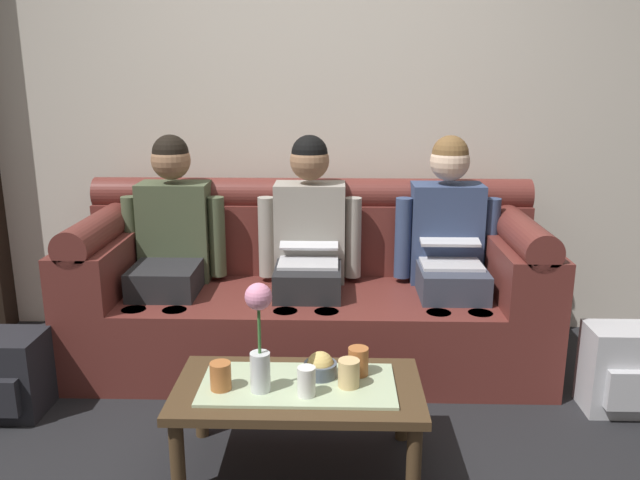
{
  "coord_description": "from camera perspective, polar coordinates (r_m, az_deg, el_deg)",
  "views": [
    {
      "loc": [
        0.15,
        -2.13,
        1.54
      ],
      "look_at": [
        0.07,
        0.88,
        0.75
      ],
      "focal_mm": 35.99,
      "sensor_mm": 36.0,
      "label": 1
    }
  ],
  "objects": [
    {
      "name": "cup_far_center",
      "position": [
        2.53,
        -8.83,
        -11.86
      ],
      "size": [
        0.08,
        0.08,
        0.11
      ],
      "primitive_type": "cylinder",
      "color": "#B26633",
      "rests_on": "coffee_table"
    },
    {
      "name": "flower_vase",
      "position": [
        2.42,
        -5.42,
        -8.15
      ],
      "size": [
        0.1,
        0.1,
        0.43
      ],
      "color": "silver",
      "rests_on": "coffee_table"
    },
    {
      "name": "back_wall_patterned",
      "position": [
        3.83,
        -0.67,
        13.36
      ],
      "size": [
        6.0,
        0.12,
        2.9
      ],
      "primitive_type": "cube",
      "color": "beige",
      "rests_on": "ground_plane"
    },
    {
      "name": "backpack_left",
      "position": [
        3.34,
        -25.81,
        -10.75
      ],
      "size": [
        0.3,
        0.32,
        0.38
      ],
      "color": "black",
      "rests_on": "ground_plane"
    },
    {
      "name": "backpack_right",
      "position": [
        3.34,
        25.42,
        -10.42
      ],
      "size": [
        0.36,
        0.27,
        0.41
      ],
      "color": "#B7B7BC",
      "rests_on": "ground_plane"
    },
    {
      "name": "cup_far_left",
      "position": [
        2.61,
        3.42,
        -10.71
      ],
      "size": [
        0.08,
        0.08,
        0.11
      ],
      "primitive_type": "cylinder",
      "color": "#B26633",
      "rests_on": "coffee_table"
    },
    {
      "name": "couch",
      "position": [
        3.5,
        -0.95,
        -4.85
      ],
      "size": [
        2.45,
        0.88,
        0.96
      ],
      "color": "maroon",
      "rests_on": "ground_plane"
    },
    {
      "name": "person_left",
      "position": [
        3.53,
        -13.1,
        -0.16
      ],
      "size": [
        0.56,
        0.67,
        1.22
      ],
      "color": "#232326",
      "rests_on": "ground_plane"
    },
    {
      "name": "person_middle",
      "position": [
        3.41,
        -0.97,
        -0.26
      ],
      "size": [
        0.56,
        0.67,
        1.22
      ],
      "color": "#232326",
      "rests_on": "ground_plane"
    },
    {
      "name": "cup_near_right",
      "position": [
        2.52,
        2.58,
        -11.75
      ],
      "size": [
        0.08,
        0.08,
        0.11
      ],
      "primitive_type": "cylinder",
      "color": "#DBB77A",
      "rests_on": "coffee_table"
    },
    {
      "name": "coffee_table",
      "position": [
        2.59,
        -1.96,
        -13.66
      ],
      "size": [
        0.97,
        0.52,
        0.36
      ],
      "color": "#47331E",
      "rests_on": "ground_plane"
    },
    {
      "name": "person_right",
      "position": [
        3.46,
        11.38,
        -0.35
      ],
      "size": [
        0.56,
        0.67,
        1.22
      ],
      "color": "#383D4C",
      "rests_on": "ground_plane"
    },
    {
      "name": "snack_bowl",
      "position": [
        2.6,
        0.03,
        -11.21
      ],
      "size": [
        0.13,
        0.13,
        0.11
      ],
      "color": "#4C5666",
      "rests_on": "coffee_table"
    },
    {
      "name": "cup_near_left",
      "position": [
        2.45,
        -1.21,
        -12.46
      ],
      "size": [
        0.07,
        0.07,
        0.11
      ],
      "primitive_type": "cylinder",
      "color": "white",
      "rests_on": "coffee_table"
    }
  ]
}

